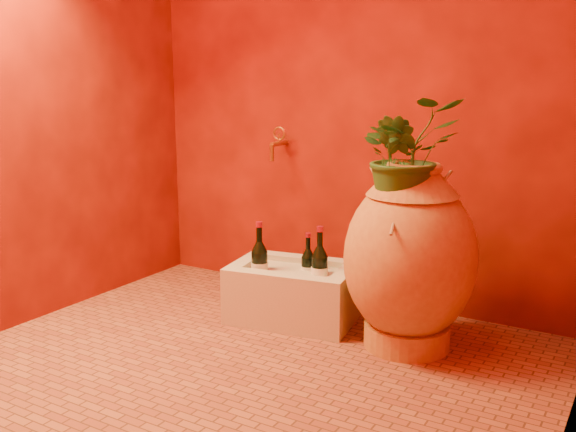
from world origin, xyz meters
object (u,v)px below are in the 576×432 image
Objects in this scene: amphora at (410,257)px; wall_tap at (278,142)px; wine_bottle_a at (320,270)px; wine_bottle_b at (260,265)px; stone_basin at (293,293)px; wine_bottle_c at (308,269)px.

amphora is 4.59× the size of wall_tap.
wine_bottle_b is at bearing -162.96° from wine_bottle_a.
wall_tap is at bearing 130.73° from stone_basin.
wine_bottle_c is (0.20, 0.14, -0.02)m from wine_bottle_b.
wine_bottle_c is 1.56× the size of wall_tap.
amphora is at bearing 4.14° from wine_bottle_b.
wine_bottle_c is 0.77m from wall_tap.
wine_bottle_a is at bearing 175.81° from amphora.
wall_tap is (-0.37, 0.32, 0.60)m from wine_bottle_c.
wine_bottle_b is (-0.15, -0.08, 0.15)m from stone_basin.
wine_bottle_b is (-0.77, -0.06, -0.14)m from amphora.
amphora reaches higher than wine_bottle_b.
amphora reaches higher than stone_basin.
stone_basin is 1.92× the size of wine_bottle_b.
amphora is at bearing -8.37° from wine_bottle_c.
amphora reaches higher than wine_bottle_a.
wine_bottle_b is at bearing -175.86° from amphora.
wine_bottle_b reaches higher than stone_basin.
stone_basin is 3.64× the size of wall_tap.
wine_bottle_c is at bearing -40.24° from wall_tap.
wine_bottle_b reaches higher than wine_bottle_a.
wine_bottle_c is at bearing 34.46° from wine_bottle_b.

